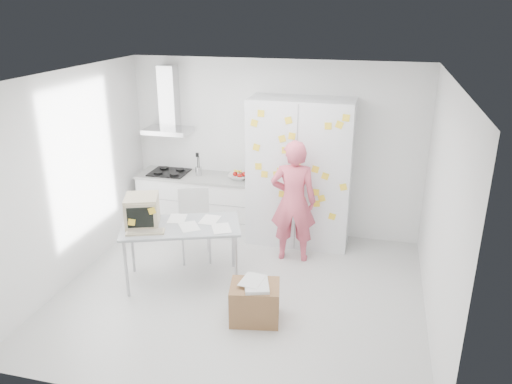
% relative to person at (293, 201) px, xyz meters
% --- Properties ---
extents(floor, '(4.50, 4.00, 0.02)m').
position_rel_person_xyz_m(floor, '(-0.46, -1.08, -0.89)').
color(floor, silver).
rests_on(floor, ground).
extents(walls, '(4.52, 4.01, 2.70)m').
position_rel_person_xyz_m(walls, '(-0.46, -0.36, 0.47)').
color(walls, white).
rests_on(walls, ground).
extents(ceiling, '(4.50, 4.00, 0.02)m').
position_rel_person_xyz_m(ceiling, '(-0.46, -1.08, 1.82)').
color(ceiling, white).
rests_on(ceiling, walls).
extents(counter_run, '(1.84, 0.63, 1.28)m').
position_rel_person_xyz_m(counter_run, '(-1.66, 0.62, -0.40)').
color(counter_run, white).
rests_on(counter_run, ground).
extents(range_hood, '(0.70, 0.48, 1.01)m').
position_rel_person_xyz_m(range_hood, '(-2.11, 0.75, 1.08)').
color(range_hood, silver).
rests_on(range_hood, walls).
extents(tall_cabinet, '(1.50, 0.68, 2.20)m').
position_rel_person_xyz_m(tall_cabinet, '(-0.01, 0.59, 0.22)').
color(tall_cabinet, silver).
rests_on(tall_cabinet, ground).
extents(person, '(0.68, 0.48, 1.75)m').
position_rel_person_xyz_m(person, '(0.00, 0.00, 0.00)').
color(person, '#D65367').
rests_on(person, ground).
extents(desk, '(1.65, 1.21, 1.18)m').
position_rel_person_xyz_m(desk, '(-1.57, -1.04, 0.02)').
color(desk, '#979CA1').
rests_on(desk, ground).
extents(chair, '(0.60, 0.60, 1.01)m').
position_rel_person_xyz_m(chair, '(-1.36, -0.28, -0.31)').
color(chair, beige).
rests_on(chair, ground).
extents(cardboard_box, '(0.63, 0.54, 0.49)m').
position_rel_person_xyz_m(cardboard_box, '(-0.15, -1.58, -0.64)').
color(cardboard_box, brown).
rests_on(cardboard_box, ground).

